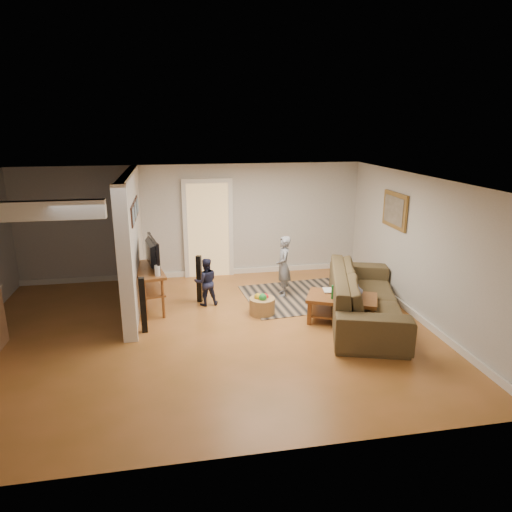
# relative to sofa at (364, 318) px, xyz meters

# --- Properties ---
(ground) EXTENTS (7.50, 7.50, 0.00)m
(ground) POSITION_rel_sofa_xyz_m (-2.81, -0.07, 0.00)
(ground) COLOR brown
(ground) RESTS_ON ground
(room_shell) EXTENTS (7.54, 6.02, 2.52)m
(room_shell) POSITION_rel_sofa_xyz_m (-3.87, 0.36, 1.46)
(room_shell) COLOR silver
(room_shell) RESTS_ON ground
(area_rug) EXTENTS (2.62, 2.02, 0.01)m
(area_rug) POSITION_rel_sofa_xyz_m (-0.67, 1.24, 0.01)
(area_rug) COLOR black
(area_rug) RESTS_ON ground
(sofa) EXTENTS (1.99, 3.16, 0.86)m
(sofa) POSITION_rel_sofa_xyz_m (0.00, 0.00, 0.00)
(sofa) COLOR #473823
(sofa) RESTS_ON ground
(coffee_table) EXTENTS (1.36, 1.12, 0.70)m
(coffee_table) POSITION_rel_sofa_xyz_m (-0.42, -0.03, 0.36)
(coffee_table) COLOR brown
(coffee_table) RESTS_ON ground
(tv_console) EXTENTS (0.70, 1.30, 1.06)m
(tv_console) POSITION_rel_sofa_xyz_m (-3.74, 1.16, 0.71)
(tv_console) COLOR brown
(tv_console) RESTS_ON ground
(speaker_left) EXTENTS (0.10, 0.10, 0.95)m
(speaker_left) POSITION_rel_sofa_xyz_m (-3.81, 0.14, 0.48)
(speaker_left) COLOR black
(speaker_left) RESTS_ON ground
(speaker_right) EXTENTS (0.12, 0.12, 0.93)m
(speaker_right) POSITION_rel_sofa_xyz_m (-2.82, 1.33, 0.46)
(speaker_right) COLOR black
(speaker_right) RESTS_ON ground
(toy_basket) EXTENTS (0.46, 0.46, 0.41)m
(toy_basket) POSITION_rel_sofa_xyz_m (-1.74, 0.53, 0.17)
(toy_basket) COLOR olive
(toy_basket) RESTS_ON ground
(child) EXTENTS (0.35, 0.48, 1.22)m
(child) POSITION_rel_sofa_xyz_m (-1.15, 1.37, 0.00)
(child) COLOR gray
(child) RESTS_ON ground
(toddler) EXTENTS (0.47, 0.38, 0.92)m
(toddler) POSITION_rel_sofa_xyz_m (-2.71, 1.15, 0.00)
(toddler) COLOR #1B1E38
(toddler) RESTS_ON ground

